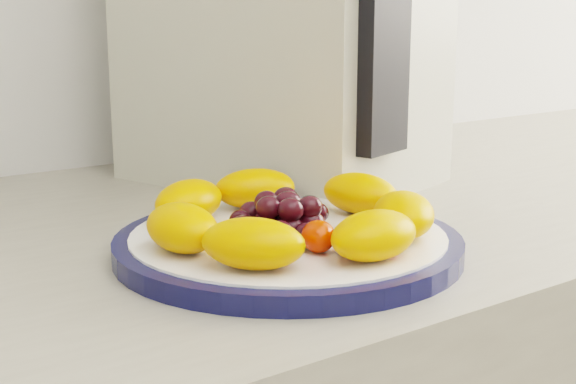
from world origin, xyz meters
TOP-DOWN VIEW (x-y plane):
  - plate_rim at (-0.02, 1.07)m, footprint 0.27×0.27m
  - plate_face at (-0.02, 1.07)m, footprint 0.25×0.25m
  - appliance_body at (0.14, 1.30)m, footprint 0.30×0.36m
  - fruit_plate at (-0.02, 1.06)m, footprint 0.23×0.23m

SIDE VIEW (x-z plane):
  - plate_rim at x=-0.02m, z-range 0.90..0.91m
  - plate_face at x=-0.02m, z-range 0.90..0.92m
  - fruit_plate at x=-0.02m, z-range 0.92..0.95m
  - appliance_body at x=0.14m, z-range 0.90..1.29m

